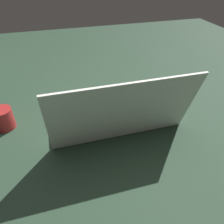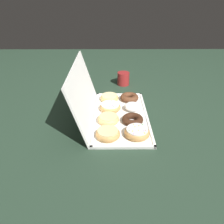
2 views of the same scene
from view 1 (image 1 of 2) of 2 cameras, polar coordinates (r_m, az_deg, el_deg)
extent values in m
plane|color=#233828|center=(1.03, -0.53, -0.60)|extent=(3.00, 3.00, 0.00)
cube|color=white|center=(1.03, -0.53, -0.37)|extent=(0.56, 0.30, 0.01)
cube|color=white|center=(1.14, -2.46, 3.88)|extent=(0.56, 0.01, 0.01)
cube|color=white|center=(0.92, 1.86, -5.40)|extent=(0.56, 0.01, 0.01)
cube|color=white|center=(1.11, 13.08, 2.04)|extent=(0.01, 0.30, 0.01)
cube|color=white|center=(1.00, -15.69, -2.80)|extent=(0.01, 0.30, 0.01)
cube|color=white|center=(0.79, 3.23, -0.27)|extent=(0.56, 0.10, 0.30)
torus|color=tan|center=(1.12, 7.88, 4.28)|extent=(0.12, 0.12, 0.04)
cylinder|color=white|center=(1.11, 7.96, 5.08)|extent=(0.10, 0.10, 0.01)
sphere|color=yellow|center=(1.09, 7.39, 4.90)|extent=(0.01, 0.01, 0.01)
sphere|color=pink|center=(1.11, 10.40, 4.99)|extent=(0.01, 0.01, 0.01)
sphere|color=white|center=(1.12, 7.15, 5.70)|extent=(0.00, 0.00, 0.00)
sphere|color=pink|center=(1.14, 8.31, 6.08)|extent=(0.00, 0.00, 0.00)
sphere|color=yellow|center=(1.12, 8.60, 5.45)|extent=(0.01, 0.01, 0.01)
sphere|color=green|center=(1.08, 9.66, 4.31)|extent=(0.01, 0.01, 0.01)
sphere|color=yellow|center=(1.10, 9.43, 4.76)|extent=(0.01, 0.01, 0.01)
sphere|color=green|center=(1.12, 5.77, 5.75)|extent=(0.01, 0.01, 0.01)
sphere|color=orange|center=(1.11, 6.59, 5.35)|extent=(0.01, 0.01, 0.01)
sphere|color=red|center=(1.14, 7.93, 6.25)|extent=(0.00, 0.00, 0.00)
sphere|color=yellow|center=(1.14, 9.06, 6.23)|extent=(0.01, 0.01, 0.01)
sphere|color=orange|center=(1.08, 6.47, 4.61)|extent=(0.01, 0.01, 0.01)
torus|color=#381E11|center=(1.07, 2.09, 2.99)|extent=(0.11, 0.11, 0.03)
ellipsoid|color=white|center=(1.05, -4.78, 2.45)|extent=(0.09, 0.09, 0.05)
torus|color=#59331E|center=(1.04, -11.62, 0.90)|extent=(0.11, 0.11, 0.04)
torus|color=tan|center=(1.02, 11.25, 0.22)|extent=(0.12, 0.12, 0.04)
cylinder|color=#EACC8C|center=(1.01, 11.36, 1.00)|extent=(0.10, 0.10, 0.01)
torus|color=#E5B770|center=(0.98, 4.10, -1.07)|extent=(0.11, 0.11, 0.03)
cylinder|color=#EACC8C|center=(0.97, 4.14, -0.33)|extent=(0.10, 0.10, 0.01)
torus|color=tan|center=(0.95, -3.36, -1.94)|extent=(0.12, 0.12, 0.04)
cylinder|color=white|center=(0.94, -3.40, -1.11)|extent=(0.10, 0.10, 0.01)
sphere|color=green|center=(0.92, -2.80, -1.72)|extent=(0.01, 0.01, 0.01)
sphere|color=yellow|center=(0.94, -5.86, -1.08)|extent=(0.00, 0.00, 0.00)
sphere|color=green|center=(0.91, -3.28, -2.61)|extent=(0.00, 0.00, 0.00)
sphere|color=blue|center=(0.92, -1.78, -1.92)|extent=(0.00, 0.00, 0.00)
sphere|color=green|center=(0.96, -2.02, 0.03)|extent=(0.01, 0.01, 0.01)
sphere|color=pink|center=(0.95, -2.61, -0.23)|extent=(0.00, 0.00, 0.00)
sphere|color=pink|center=(0.95, -2.41, -0.24)|extent=(0.00, 0.00, 0.00)
sphere|color=red|center=(0.95, -2.18, -0.31)|extent=(0.01, 0.01, 0.01)
sphere|color=blue|center=(0.94, -1.27, -0.66)|extent=(0.01, 0.01, 0.01)
torus|color=tan|center=(0.94, -10.58, -3.42)|extent=(0.11, 0.11, 0.03)
cylinder|color=beige|center=(0.93, -10.69, -2.65)|extent=(0.10, 0.10, 0.01)
cylinder|color=maroon|center=(1.04, -26.72, -1.57)|extent=(0.09, 0.09, 0.09)
cylinder|color=black|center=(1.02, -27.33, 0.21)|extent=(0.08, 0.08, 0.01)
camera|label=2|loc=(1.45, 50.25, 26.09)|focal=35.01mm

